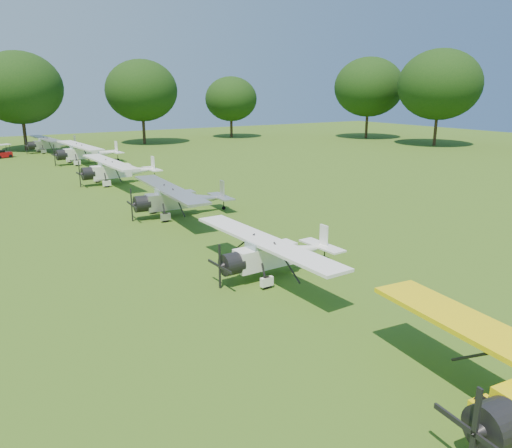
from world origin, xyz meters
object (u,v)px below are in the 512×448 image
(aircraft_5, at_px, (117,169))
(aircraft_7, at_px, (51,143))
(aircraft_4, at_px, (178,197))
(golf_cart, at_px, (2,153))
(aircraft_3, at_px, (274,251))
(aircraft_6, at_px, (86,151))

(aircraft_5, bearing_deg, aircraft_7, 89.95)
(aircraft_5, xyz_separation_m, aircraft_7, (-0.75, 26.52, -0.08))
(aircraft_4, distance_m, golf_cart, 37.79)
(aircraft_3, xyz_separation_m, golf_cart, (-6.07, 49.49, -0.58))
(aircraft_4, relative_size, aircraft_7, 1.01)
(aircraft_6, xyz_separation_m, aircraft_7, (-1.42, 12.72, -0.14))
(aircraft_4, bearing_deg, aircraft_6, 91.60)
(aircraft_3, distance_m, aircraft_4, 12.34)
(aircraft_4, relative_size, aircraft_6, 0.91)
(aircraft_5, relative_size, golf_cart, 5.19)
(aircraft_4, relative_size, golf_cart, 4.95)
(aircraft_6, bearing_deg, golf_cart, 122.61)
(aircraft_7, distance_m, golf_cart, 6.72)
(aircraft_4, bearing_deg, aircraft_3, -90.12)
(aircraft_6, bearing_deg, aircraft_4, -95.93)
(aircraft_7, height_order, golf_cart, aircraft_7)
(aircraft_3, distance_m, aircraft_5, 25.82)
(aircraft_3, height_order, aircraft_5, aircraft_5)
(aircraft_6, bearing_deg, aircraft_5, -97.22)
(aircraft_3, height_order, aircraft_7, aircraft_7)
(aircraft_6, xyz_separation_m, golf_cart, (-7.47, 9.88, -0.81))
(aircraft_3, xyz_separation_m, aircraft_7, (-0.02, 52.33, 0.09))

